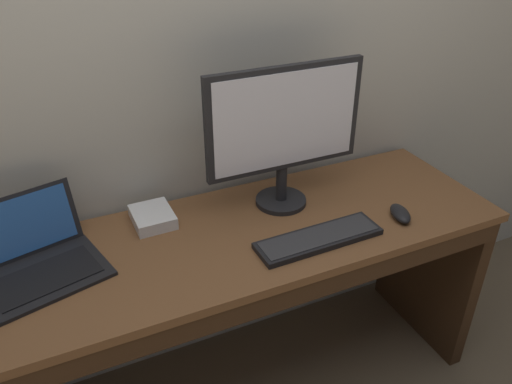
{
  "coord_description": "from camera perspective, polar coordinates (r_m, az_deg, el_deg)",
  "views": [
    {
      "loc": [
        -0.48,
        -1.26,
        1.72
      ],
      "look_at": [
        0.1,
        0.0,
        0.91
      ],
      "focal_mm": 35.52,
      "sensor_mm": 36.0,
      "label": 1
    }
  ],
  "objects": [
    {
      "name": "external_monitor",
      "position": [
        1.67,
        3.24,
        7.0
      ],
      "size": [
        0.55,
        0.18,
        0.5
      ],
      "color": "black",
      "rests_on": "desk"
    },
    {
      "name": "computer_mouse",
      "position": [
        1.79,
        15.94,
        -2.34
      ],
      "size": [
        0.09,
        0.13,
        0.04
      ],
      "primitive_type": "ellipsoid",
      "rotation": [
        0.0,
        0.0,
        -0.29
      ],
      "color": "black",
      "rests_on": "desk"
    },
    {
      "name": "external_drive_box",
      "position": [
        1.73,
        -11.56,
        -2.78
      ],
      "size": [
        0.13,
        0.16,
        0.04
      ],
      "primitive_type": "cube",
      "rotation": [
        0.0,
        0.0,
        0.01
      ],
      "color": "silver",
      "rests_on": "desk"
    },
    {
      "name": "wired_keyboard",
      "position": [
        1.63,
        7.07,
        -5.2
      ],
      "size": [
        0.42,
        0.13,
        0.02
      ],
      "color": "black",
      "rests_on": "desk"
    },
    {
      "name": "desk",
      "position": [
        1.78,
        -2.79,
        -11.06
      ],
      "size": [
        1.87,
        0.57,
        0.77
      ],
      "color": "brown",
      "rests_on": "ground"
    },
    {
      "name": "laptop_black",
      "position": [
        1.61,
        -23.35,
        -7.1
      ],
      "size": [
        0.4,
        0.36,
        0.2
      ],
      "color": "black",
      "rests_on": "desk"
    }
  ]
}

